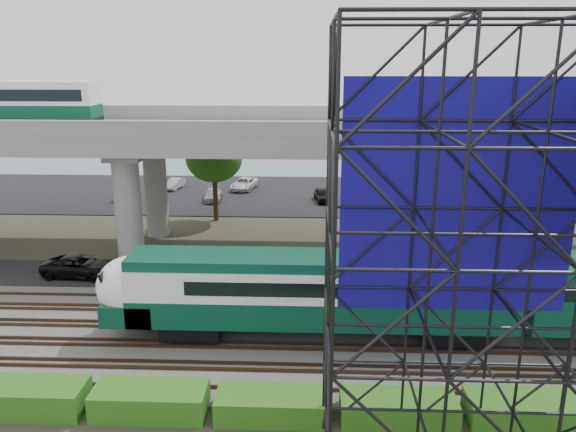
{
  "coord_description": "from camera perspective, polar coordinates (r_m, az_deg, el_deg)",
  "views": [
    {
      "loc": [
        2.41,
        -23.91,
        13.99
      ],
      "look_at": [
        1.18,
        6.0,
        5.54
      ],
      "focal_mm": 35.0,
      "sensor_mm": 36.0,
      "label": 1
    }
  ],
  "objects": [
    {
      "name": "trees",
      "position": [
        41.56,
        -7.51,
        3.94
      ],
      "size": [
        40.94,
        16.94,
        7.69
      ],
      "color": "#382314",
      "rests_on": "ground"
    },
    {
      "name": "commuter_train",
      "position": [
        28.32,
        7.65,
        -7.49
      ],
      "size": [
        29.3,
        3.06,
        4.3
      ],
      "color": "black",
      "rests_on": "rail_tracks"
    },
    {
      "name": "overpass",
      "position": [
        40.51,
        -3.06,
        7.54
      ],
      "size": [
        80.0,
        12.0,
        12.4
      ],
      "color": "#9E9B93",
      "rests_on": "ground"
    },
    {
      "name": "rail_tracks",
      "position": [
        29.42,
        -2.67,
        -12.04
      ],
      "size": [
        90.0,
        9.52,
        0.16
      ],
      "color": "#472D1E",
      "rests_on": "ballast_bed"
    },
    {
      "name": "ground",
      "position": [
        27.81,
        -3.03,
        -14.47
      ],
      "size": [
        140.0,
        140.0,
        0.0
      ],
      "primitive_type": "plane",
      "color": "#474233",
      "rests_on": "ground"
    },
    {
      "name": "service_road",
      "position": [
        37.21,
        -1.53,
        -6.27
      ],
      "size": [
        90.0,
        5.0,
        0.08
      ],
      "primitive_type": "cube",
      "color": "black",
      "rests_on": "ground"
    },
    {
      "name": "scaffold_tower",
      "position": [
        17.95,
        18.82,
        -6.42
      ],
      "size": [
        9.36,
        6.36,
        15.0
      ],
      "color": "black",
      "rests_on": "ground"
    },
    {
      "name": "harbor_water",
      "position": [
        81.16,
        0.63,
        5.85
      ],
      "size": [
        140.0,
        40.0,
        0.03
      ],
      "primitive_type": "cube",
      "color": "#43626E",
      "rests_on": "ground"
    },
    {
      "name": "hedge_strip",
      "position": [
        23.81,
        -1.51,
        -18.58
      ],
      "size": [
        34.6,
        1.8,
        1.2
      ],
      "color": "#2A5E15",
      "rests_on": "ground"
    },
    {
      "name": "parking_lot",
      "position": [
        59.62,
        -0.02,
        2.23
      ],
      "size": [
        90.0,
        18.0,
        0.08
      ],
      "primitive_type": "cube",
      "color": "black",
      "rests_on": "ground"
    },
    {
      "name": "suv",
      "position": [
        39.57,
        -20.33,
        -4.79
      ],
      "size": [
        5.1,
        2.65,
        1.37
      ],
      "primitive_type": "imported",
      "rotation": [
        0.0,
        0.0,
        1.49
      ],
      "color": "black",
      "rests_on": "service_road"
    },
    {
      "name": "ballast_bed",
      "position": [
        29.5,
        -2.66,
        -12.35
      ],
      "size": [
        90.0,
        12.0,
        0.2
      ],
      "primitive_type": "cube",
      "color": "slate",
      "rests_on": "ground"
    },
    {
      "name": "parked_cars",
      "position": [
        59.2,
        1.72,
        2.77
      ],
      "size": [
        36.63,
        9.56,
        1.29
      ],
      "color": "silver",
      "rests_on": "parking_lot"
    }
  ]
}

